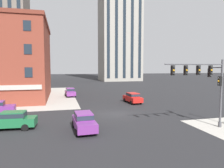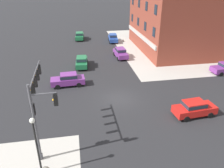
{
  "view_description": "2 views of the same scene",
  "coord_description": "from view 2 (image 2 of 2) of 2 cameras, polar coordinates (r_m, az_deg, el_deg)",
  "views": [
    {
      "loc": [
        -6.71,
        -24.62,
        5.86
      ],
      "look_at": [
        -0.12,
        1.46,
        3.67
      ],
      "focal_mm": 32.83,
      "sensor_mm": 36.0,
      "label": 1
    },
    {
      "loc": [
        22.62,
        -4.8,
        13.21
      ],
      "look_at": [
        3.51,
        -1.45,
        3.76
      ],
      "focal_mm": 35.68,
      "sensor_mm": 36.0,
      "label": 2
    }
  ],
  "objects": [
    {
      "name": "storefront_block_near_corner",
      "position": [
        46.95,
        19.74,
        17.13
      ],
      "size": [
        18.61,
        19.93,
        14.27
      ],
      "color": "brown",
      "rests_on": "ground"
    },
    {
      "name": "car_main_southbound_far",
      "position": [
        36.02,
        -7.79,
        5.78
      ],
      "size": [
        4.52,
        2.14,
        1.68
      ],
      "color": "#1E6B3D",
      "rests_on": "ground"
    },
    {
      "name": "sidewalk_far_corner",
      "position": [
        51.05,
        19.8,
        9.46
      ],
      "size": [
        32.0,
        32.0,
        0.02
      ],
      "primitive_type": "cube",
      "color": "#B7B2A8",
      "rests_on": "ground"
    },
    {
      "name": "car_main_northbound_far",
      "position": [
        24.64,
        20.33,
        -5.75
      ],
      "size": [
        2.16,
        4.53,
        1.68
      ],
      "color": "red",
      "rests_on": "ground"
    },
    {
      "name": "car_cross_eastbound",
      "position": [
        29.95,
        -11.19,
        1.22
      ],
      "size": [
        2.04,
        4.47,
        1.68
      ],
      "color": "#7A3389",
      "rests_on": "ground"
    },
    {
      "name": "car_main_mid",
      "position": [
        52.48,
        -8.31,
        12.17
      ],
      "size": [
        4.52,
        2.15,
        1.68
      ],
      "color": "#1E6B3D",
      "rests_on": "ground"
    },
    {
      "name": "car_main_southbound_near",
      "position": [
        40.04,
        2.2,
        8.08
      ],
      "size": [
        4.5,
        2.1,
        1.68
      ],
      "color": "#7A3389",
      "rests_on": "ground"
    },
    {
      "name": "ground_plane",
      "position": [
        26.63,
        1.76,
        -3.78
      ],
      "size": [
        320.0,
        320.0,
        0.0
      ],
      "primitive_type": "plane",
      "color": "#262628"
    },
    {
      "name": "traffic_signal_main",
      "position": [
        18.19,
        -18.57,
        -3.75
      ],
      "size": [
        6.27,
        2.09,
        6.62
      ],
      "color": "#4C4C51",
      "rests_on": "ground"
    },
    {
      "name": "street_lamp_corner_near",
      "position": [
        16.43,
        -18.92,
        -13.51
      ],
      "size": [
        0.36,
        0.36,
        4.95
      ],
      "color": "black",
      "rests_on": "ground"
    },
    {
      "name": "car_parked_curb",
      "position": [
        50.17,
        0.27,
        11.8
      ],
      "size": [
        4.52,
        2.15,
        1.68
      ],
      "color": "#23479E",
      "rests_on": "ground"
    }
  ]
}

